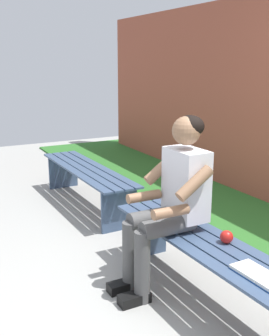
% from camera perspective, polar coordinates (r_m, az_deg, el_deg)
% --- Properties ---
extents(ground_plane, '(10.00, 7.00, 0.04)m').
position_cam_1_polar(ground_plane, '(3.55, -15.22, -13.27)').
color(ground_plane, '#9E9E99').
extents(grass_strip, '(9.00, 1.76, 0.03)m').
position_cam_1_polar(grass_strip, '(4.50, 13.93, -6.62)').
color(grass_strip, '#2D6B28').
rests_on(grass_strip, ground).
extents(bench_near, '(1.87, 0.46, 0.45)m').
position_cam_1_polar(bench_near, '(2.85, 10.20, -12.00)').
color(bench_near, '#384C6B').
rests_on(bench_near, ground).
extents(bench_far, '(1.86, 0.46, 0.45)m').
position_cam_1_polar(bench_far, '(4.67, -6.60, -1.19)').
color(bench_far, '#384C6B').
rests_on(bench_far, ground).
extents(person_seated, '(0.50, 0.69, 1.25)m').
position_cam_1_polar(person_seated, '(2.90, 5.10, -4.00)').
color(person_seated, silver).
rests_on(person_seated, ground).
extents(apple, '(0.09, 0.09, 0.09)m').
position_cam_1_polar(apple, '(2.81, 12.60, -9.26)').
color(apple, red).
rests_on(apple, bench_near).
extents(book_open, '(0.42, 0.17, 0.02)m').
position_cam_1_polar(book_open, '(2.44, 17.53, -14.41)').
color(book_open, white).
rests_on(book_open, bench_near).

